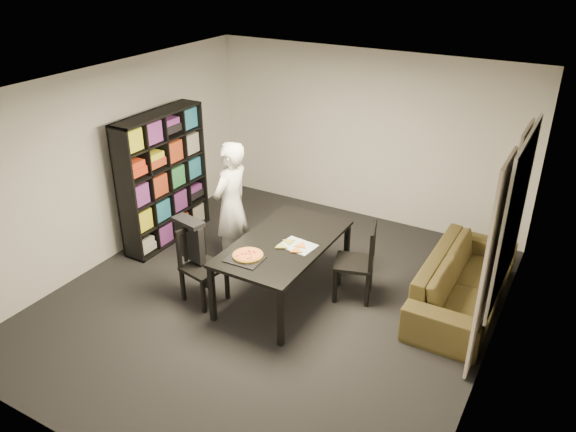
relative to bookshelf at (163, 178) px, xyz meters
The scene contains 16 objects.
room 2.26m from the bookshelf, 15.56° to the right, with size 5.01×5.51×2.61m.
window_pane 4.67m from the bookshelf, ahead, with size 0.02×1.40×1.60m, color black.
window_frame 4.67m from the bookshelf, ahead, with size 0.03×1.52×1.72m, color white.
curtain_left 4.59m from the bookshelf, ahead, with size 0.03×0.70×2.25m, color beige.
curtain_right 4.59m from the bookshelf, ahead, with size 0.03×0.70×2.25m, color beige.
bookshelf is the anchor object (origin of this frame).
dining_table 2.28m from the bookshelf, 11.19° to the right, with size 1.01×1.81×0.76m.
chair_left 1.72m from the bookshelf, 36.33° to the right, with size 0.52×0.52×0.95m.
chair_right 3.08m from the bookshelf, ahead, with size 0.57×0.57×0.98m.
draped_jacket 1.56m from the bookshelf, 38.33° to the right, with size 0.45×0.27×0.53m.
person 1.26m from the bookshelf, ahead, with size 0.64×0.42×1.74m, color silver.
baking_tray 2.30m from the bookshelf, 26.53° to the right, with size 0.40×0.32×0.01m, color black.
pepperoni_pizza 2.27m from the bookshelf, 25.10° to the right, with size 0.35×0.35×0.03m.
kitchen_towel 2.47m from the bookshelf, 10.66° to the right, with size 0.40×0.30×0.01m, color silver.
pizza_slices 2.43m from the bookshelf, 12.17° to the right, with size 0.37×0.31×0.01m, color gold, non-canonical shape.
sofa 4.26m from the bookshelf, ahead, with size 2.17×0.85×0.63m, color #3D3A18.
Camera 1 is at (3.00, -4.89, 4.00)m, focal length 35.00 mm.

